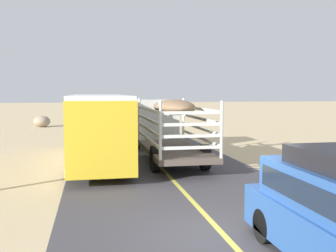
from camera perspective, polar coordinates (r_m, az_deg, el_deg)
The scene contains 7 objects.
ground_plane at distance 9.50m, azimuth 8.37°, elevation -15.82°, with size 240.00×240.00×0.00m, color #CCB284.
road_surface at distance 9.50m, azimuth 8.37°, elevation -15.76°, with size 8.00×120.00×0.02m, color #423F44.
road_centre_line at distance 9.50m, azimuth 8.37°, elevation -15.70°, with size 0.16×117.60×0.00m, color #D8CC4C.
livestock_truck at distance 20.85m, azimuth -0.98°, elevation 0.65°, with size 2.53×9.70×3.02m.
bus at distance 18.47m, azimuth -10.13°, elevation -0.12°, with size 2.54×10.00×3.21m.
car_far at distance 37.74m, azimuth -10.40°, elevation 1.44°, with size 1.90×4.62×1.93m.
boulder_near_shoulder at distance 39.46m, azimuth -18.00°, elevation 0.65°, with size 1.57×1.63×1.09m, color gray.
Camera 1 is at (-3.01, -8.36, 3.37)m, focal length 41.56 mm.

